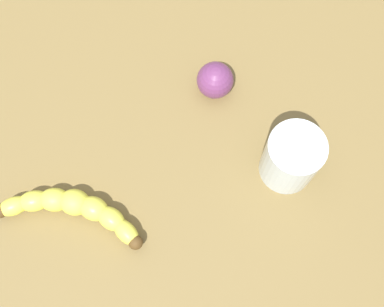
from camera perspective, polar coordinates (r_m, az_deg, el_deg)
The scene contains 4 objects.
wooden_tabletop at distance 77.37cm, azimuth -4.92°, elevation 8.15°, with size 120.00×120.00×3.00cm, color brown.
banana at distance 68.75cm, azimuth -13.41°, elevation -6.17°, with size 10.37×19.28×3.54cm.
smoothie_glass at distance 67.36cm, azimuth 11.21°, elevation -0.54°, with size 7.53×7.53×8.97cm.
plum_fruit at distance 72.58cm, azimuth 2.64°, elevation 8.32°, with size 5.32×5.32×5.32cm, color #6B3360.
Camera 1 is at (35.93, 0.62, 70.02)cm, focal length 46.97 mm.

